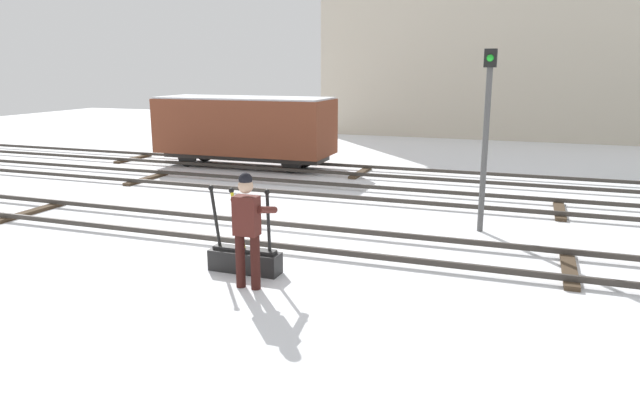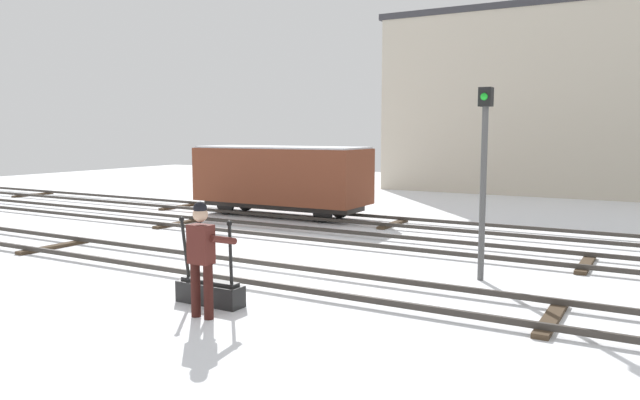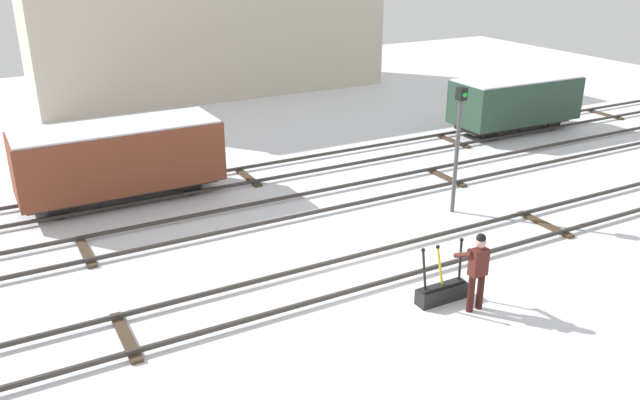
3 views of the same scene
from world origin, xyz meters
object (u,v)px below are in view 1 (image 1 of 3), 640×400
at_px(rail_worker, 248,223).
at_px(signal_post, 487,122).
at_px(freight_car_far_end, 245,127).
at_px(switch_lever_frame, 245,258).

distance_m(rail_worker, signal_post, 5.65).
distance_m(signal_post, freight_car_far_end, 10.08).
xyz_separation_m(signal_post, freight_car_far_end, (-8.35, 5.58, -0.92)).
relative_size(rail_worker, signal_post, 0.49).
bearing_deg(switch_lever_frame, rail_worker, -57.11).
distance_m(switch_lever_frame, freight_car_far_end, 10.73).
height_order(signal_post, freight_car_far_end, signal_post).
xyz_separation_m(switch_lever_frame, signal_post, (3.51, 3.93, 2.04)).
bearing_deg(rail_worker, signal_post, 56.05).
xyz_separation_m(rail_worker, signal_post, (3.12, 4.55, 1.25)).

